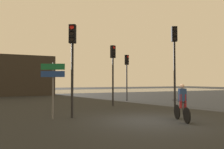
% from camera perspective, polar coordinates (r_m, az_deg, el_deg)
% --- Properties ---
extents(ground_plane, '(120.00, 120.00, 0.00)m').
position_cam_1_polar(ground_plane, '(9.94, 9.56, -11.80)').
color(ground_plane, black).
extents(water_strip, '(80.00, 16.00, 0.01)m').
position_cam_1_polar(water_strip, '(40.69, -16.77, -4.29)').
color(water_strip, slate).
rests_on(water_strip, ground).
extents(traffic_light_center, '(0.37, 0.39, 4.35)m').
position_cam_1_polar(traffic_light_center, '(15.78, 0.25, 2.84)').
color(traffic_light_center, black).
rests_on(traffic_light_center, ground).
extents(traffic_light_far_right, '(0.39, 0.41, 4.19)m').
position_cam_1_polar(traffic_light_far_right, '(20.06, 3.89, 1.51)').
color(traffic_light_far_right, black).
rests_on(traffic_light_far_right, ground).
extents(traffic_light_near_left, '(0.40, 0.42, 4.47)m').
position_cam_1_polar(traffic_light_near_left, '(10.70, -10.32, 5.60)').
color(traffic_light_near_left, black).
rests_on(traffic_light_near_left, ground).
extents(traffic_light_near_right, '(0.39, 0.41, 5.04)m').
position_cam_1_polar(traffic_light_near_right, '(13.67, 16.00, 5.52)').
color(traffic_light_near_right, black).
rests_on(traffic_light_near_right, ground).
extents(direction_sign_post, '(1.02, 0.48, 2.60)m').
position_cam_1_polar(direction_sign_post, '(10.41, -15.19, -1.39)').
color(direction_sign_post, slate).
rests_on(direction_sign_post, ground).
extents(cyclist, '(0.69, 1.62, 1.62)m').
position_cam_1_polar(cyclist, '(9.98, 17.85, -6.95)').
color(cyclist, black).
rests_on(cyclist, ground).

